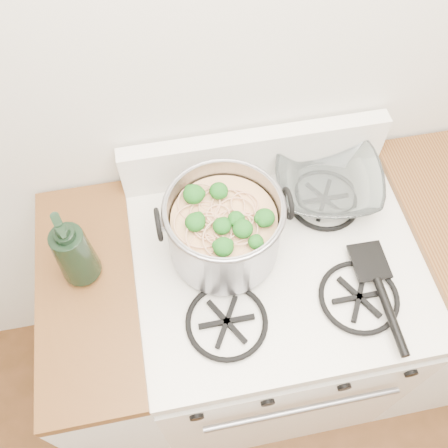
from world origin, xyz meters
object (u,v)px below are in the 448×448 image
(gas_range, at_px, (266,323))
(bottle, at_px, (72,248))
(spatula, at_px, (370,260))
(glass_bowl, at_px, (326,185))
(stock_pot, at_px, (224,229))

(gas_range, height_order, bottle, bottle)
(gas_range, relative_size, spatula, 2.98)
(glass_bowl, xyz_separation_m, bottle, (-0.69, -0.14, 0.11))
(glass_bowl, distance_m, bottle, 0.71)
(bottle, bearing_deg, spatula, -27.41)
(stock_pot, xyz_separation_m, spatula, (0.36, -0.12, -0.08))
(stock_pot, distance_m, glass_bowl, 0.36)
(spatula, height_order, bottle, bottle)
(gas_range, bearing_deg, glass_bowl, 45.74)
(glass_bowl, bearing_deg, gas_range, -134.26)
(gas_range, xyz_separation_m, bottle, (-0.50, 0.05, 0.61))
(gas_range, xyz_separation_m, spatula, (0.22, -0.06, 0.50))
(spatula, xyz_separation_m, glass_bowl, (-0.04, 0.25, 0.00))
(spatula, bearing_deg, bottle, 172.22)
(gas_range, distance_m, stock_pot, 0.60)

